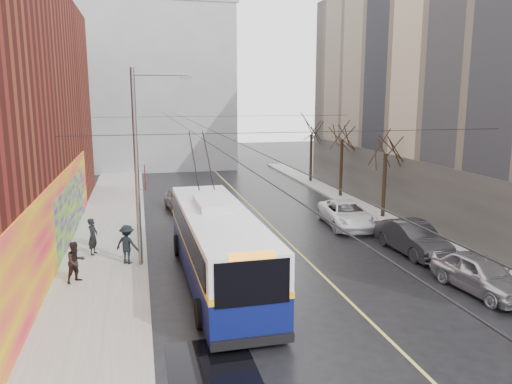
% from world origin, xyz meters
% --- Properties ---
extents(ground, '(140.00, 140.00, 0.00)m').
position_xyz_m(ground, '(0.00, 0.00, 0.00)').
color(ground, black).
rests_on(ground, ground).
extents(sidewalk_left, '(4.00, 60.00, 0.15)m').
position_xyz_m(sidewalk_left, '(-8.00, 12.00, 0.07)').
color(sidewalk_left, gray).
rests_on(sidewalk_left, ground).
extents(sidewalk_right, '(2.00, 60.00, 0.15)m').
position_xyz_m(sidewalk_right, '(9.00, 12.00, 0.07)').
color(sidewalk_right, gray).
rests_on(sidewalk_right, ground).
extents(lane_line, '(0.12, 50.00, 0.01)m').
position_xyz_m(lane_line, '(1.50, 14.00, 0.00)').
color(lane_line, '#BFB74C').
rests_on(lane_line, ground).
extents(building_far, '(20.50, 12.10, 18.00)m').
position_xyz_m(building_far, '(-6.00, 44.99, 9.02)').
color(building_far, gray).
rests_on(building_far, ground).
extents(streetlight_pole, '(2.65, 0.60, 9.00)m').
position_xyz_m(streetlight_pole, '(-6.14, 10.00, 4.85)').
color(streetlight_pole, slate).
rests_on(streetlight_pole, ground).
extents(catenary_wires, '(18.00, 60.00, 0.22)m').
position_xyz_m(catenary_wires, '(-2.54, 14.77, 6.25)').
color(catenary_wires, black).
extents(tree_near, '(3.20, 3.20, 6.40)m').
position_xyz_m(tree_near, '(9.00, 16.00, 4.98)').
color(tree_near, black).
rests_on(tree_near, ground).
extents(tree_mid, '(3.20, 3.20, 6.68)m').
position_xyz_m(tree_mid, '(9.00, 23.00, 5.25)').
color(tree_mid, black).
rests_on(tree_mid, ground).
extents(tree_far, '(3.20, 3.20, 6.57)m').
position_xyz_m(tree_far, '(9.00, 30.00, 5.14)').
color(tree_far, black).
rests_on(tree_far, ground).
extents(puddle, '(2.58, 3.26, 0.01)m').
position_xyz_m(puddle, '(-4.37, 0.73, 0.00)').
color(puddle, black).
rests_on(puddle, ground).
extents(pigeons_flying, '(4.54, 2.56, 2.67)m').
position_xyz_m(pigeons_flying, '(-2.93, 9.23, 7.28)').
color(pigeons_flying, slate).
extents(trolleybus, '(3.11, 12.65, 5.96)m').
position_xyz_m(trolleybus, '(-3.10, 7.36, 1.66)').
color(trolleybus, '#091049').
rests_on(trolleybus, ground).
extents(parked_car_a, '(2.25, 4.67, 1.54)m').
position_xyz_m(parked_car_a, '(7.00, 3.83, 0.77)').
color(parked_car_a, '#A09FA4').
rests_on(parked_car_a, ground).
extents(parked_car_b, '(1.89, 4.91, 1.60)m').
position_xyz_m(parked_car_b, '(7.00, 9.01, 0.80)').
color(parked_car_b, '#262628').
rests_on(parked_car_b, ground).
extents(parked_car_c, '(3.00, 5.64, 1.51)m').
position_xyz_m(parked_car_c, '(5.92, 14.65, 0.76)').
color(parked_car_c, white).
rests_on(parked_car_c, ground).
extents(following_car, '(2.23, 4.45, 1.45)m').
position_xyz_m(following_car, '(-3.55, 21.43, 0.73)').
color(following_car, '#A6A6AB').
rests_on(following_car, ground).
extents(pedestrian_a, '(0.62, 0.76, 1.81)m').
position_xyz_m(pedestrian_a, '(-8.53, 12.01, 1.05)').
color(pedestrian_a, black).
rests_on(pedestrian_a, sidewalk_left).
extents(pedestrian_b, '(1.07, 1.04, 1.73)m').
position_xyz_m(pedestrian_b, '(-8.92, 8.31, 1.02)').
color(pedestrian_b, black).
rests_on(pedestrian_b, sidewalk_left).
extents(pedestrian_c, '(1.36, 1.21, 1.83)m').
position_xyz_m(pedestrian_c, '(-6.88, 10.23, 1.06)').
color(pedestrian_c, black).
rests_on(pedestrian_c, sidewalk_left).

